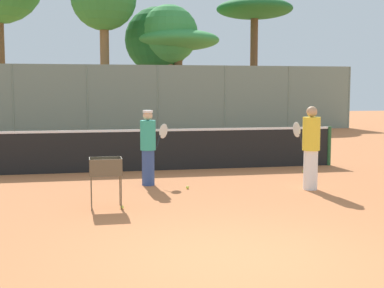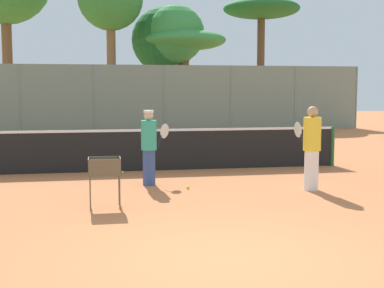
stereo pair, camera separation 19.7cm
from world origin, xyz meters
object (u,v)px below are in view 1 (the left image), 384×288
tennis_net (159,149)px  parked_car (143,114)px  player_red_cap (148,146)px  ball_cart (106,171)px  player_white_outfit (311,147)px

tennis_net → parked_car: 16.50m
parked_car → player_red_cap: bearing=-95.8°
player_red_cap → ball_cart: 2.34m
ball_cart → tennis_net: bearing=70.0°
player_white_outfit → player_red_cap: 3.46m
tennis_net → player_white_outfit: player_white_outfit is taller
ball_cart → parked_car: size_ratio=0.21×
parked_car → ball_cart: bearing=-97.9°
player_red_cap → ball_cart: size_ratio=1.83×
player_red_cap → ball_cart: (-1.00, -2.11, -0.19)m
player_white_outfit → player_red_cap: bearing=58.9°
tennis_net → player_white_outfit: 4.24m
player_white_outfit → parked_car: 19.70m
tennis_net → ball_cart: tennis_net is taller
player_white_outfit → parked_car: player_white_outfit is taller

